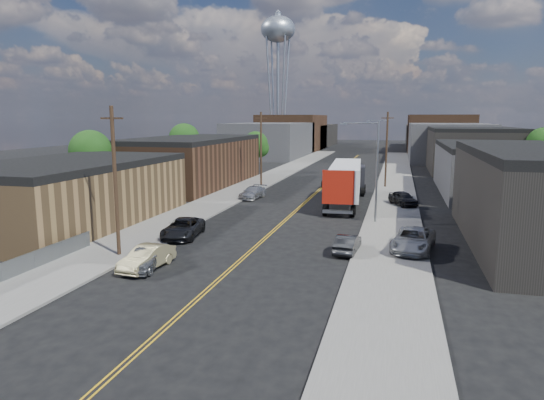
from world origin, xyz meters
The scene contains 34 objects.
ground centered at (0.00, 60.00, 0.00)m, with size 260.00×260.00×0.00m, color black.
centerline centered at (0.00, 45.00, 0.01)m, with size 0.32×120.00×0.01m, color gold.
sidewalk_left centered at (-9.50, 45.00, 0.07)m, with size 5.00×140.00×0.15m, color slate.
sidewalk_right centered at (9.50, 45.00, 0.07)m, with size 5.00×140.00×0.15m, color slate.
warehouse_tan centered at (-18.00, 18.00, 2.80)m, with size 12.00×22.00×5.60m.
warehouse_brown centered at (-18.00, 44.00, 3.30)m, with size 12.00×26.00×6.60m.
industrial_right_b centered at (22.00, 46.00, 3.05)m, with size 14.00×24.00×6.10m.
industrial_right_c centered at (22.00, 72.00, 3.80)m, with size 14.00×22.00×7.60m.
skyline_left_a centered at (-20.00, 95.00, 4.00)m, with size 16.00×30.00×8.00m, color #313234.
skyline_right_a centered at (20.00, 95.00, 4.00)m, with size 16.00×30.00×8.00m, color #313234.
skyline_left_b centered at (-20.00, 120.00, 5.00)m, with size 16.00×26.00×10.00m, color #472D1C.
skyline_right_b centered at (20.00, 120.00, 5.00)m, with size 16.00×26.00×10.00m, color #472D1C.
skyline_left_c centered at (-20.00, 140.00, 3.50)m, with size 16.00×40.00×7.00m, color black.
skyline_right_c centered at (20.00, 140.00, 3.50)m, with size 16.00×40.00×7.00m, color black.
water_tower centered at (-22.00, 110.00, 30.65)m, with size 9.00×9.00×36.90m.
streetlight_near centered at (7.60, 25.00, 5.33)m, with size 3.39×0.25×9.00m.
streetlight_far centered at (7.60, 60.00, 5.33)m, with size 3.39×0.25×9.00m.
utility_pole_left_near centered at (-8.20, 10.00, 5.14)m, with size 1.60×0.26×10.00m.
utility_pole_left_far centered at (-8.20, 45.00, 5.14)m, with size 1.60×0.26×10.00m.
utility_pole_right centered at (8.20, 48.00, 5.14)m, with size 1.60×0.26×10.00m.
chainlink_fence centered at (-11.50, 3.50, 0.66)m, with size 0.05×16.00×1.22m.
tree_left_near centered at (-23.94, 30.00, 5.18)m, with size 4.85×4.76×7.91m.
tree_left_mid centered at (-23.94, 55.00, 5.48)m, with size 5.10×5.04×8.37m.
tree_left_far centered at (-13.94, 62.00, 4.57)m, with size 4.35×4.20×6.97m.
tree_right_far centered at (30.06, 60.00, 5.18)m, with size 4.85×4.76×7.91m.
semi_truck centered at (4.50, 34.76, 2.55)m, with size 3.81×17.25×4.48m.
car_left_a centered at (-5.10, 8.07, 0.76)m, with size 1.80×4.47×1.52m, color gray.
car_left_b centered at (-5.00, 8.00, 0.72)m, with size 1.52×4.37×1.44m, color #968D62.
car_left_c centered at (-6.30, 16.00, 0.73)m, with size 2.44×5.29×1.47m, color black.
car_left_d centered at (-6.40, 35.11, 0.69)m, with size 1.94×4.77×1.38m, color #A2A3A7.
car_right_oncoming centered at (6.60, 14.80, 0.65)m, with size 1.37×3.94×1.30m, color black.
car_right_lot_a centered at (11.00, 16.00, 0.92)m, with size 2.56×5.55×1.54m, color #9EA0A3.
car_right_lot_c centered at (10.42, 34.08, 0.88)m, with size 1.73×4.31×1.47m, color black.
car_ahead_truck centered at (1.65, 47.08, 0.82)m, with size 2.71×5.87×1.63m, color black.
Camera 1 is at (9.74, -17.94, 9.23)m, focal length 32.00 mm.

